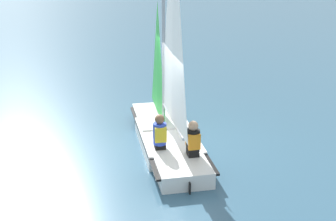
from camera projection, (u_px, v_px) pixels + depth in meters
ground_plane at (168, 147)px, 11.52m from camera, size 260.00×260.00×0.00m
sailboat_main at (168, 115)px, 11.19m from camera, size 4.19×3.70×5.57m
sailor_helm at (160, 137)px, 10.54m from camera, size 0.43×0.42×1.16m
sailor_crew at (193, 144)px, 10.19m from camera, size 0.43×0.42×1.16m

